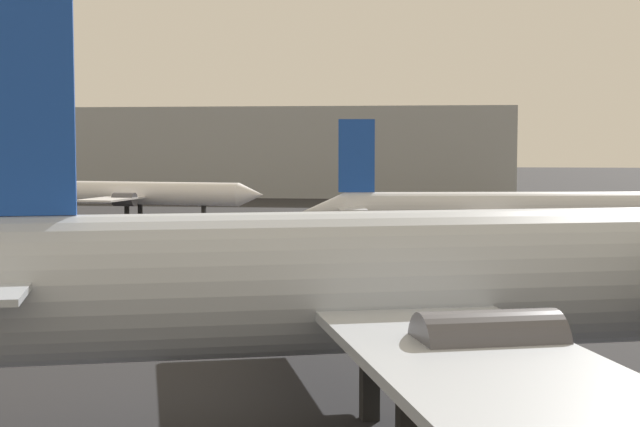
% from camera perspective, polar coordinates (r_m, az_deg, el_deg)
% --- Properties ---
extents(airplane_at_gate, '(30.25, 28.50, 11.93)m').
position_cam_1_polar(airplane_at_gate, '(24.69, 6.01, -4.00)').
color(airplane_at_gate, '#B2BCCC').
rests_on(airplane_at_gate, ground_plane).
extents(airplane_distant, '(27.98, 25.13, 9.36)m').
position_cam_1_polar(airplane_distant, '(67.99, 10.53, 0.13)').
color(airplane_distant, silver).
rests_on(airplane_distant, ground_plane).
extents(airplane_far_left, '(24.73, 16.32, 8.31)m').
position_cam_1_polar(airplane_far_left, '(93.81, -10.73, 1.21)').
color(airplane_far_left, white).
rests_on(airplane_far_left, ground_plane).
extents(terminal_building, '(62.43, 27.73, 12.85)m').
position_cam_1_polar(terminal_building, '(146.48, -0.99, 3.73)').
color(terminal_building, '#999EA3').
rests_on(terminal_building, ground_plane).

